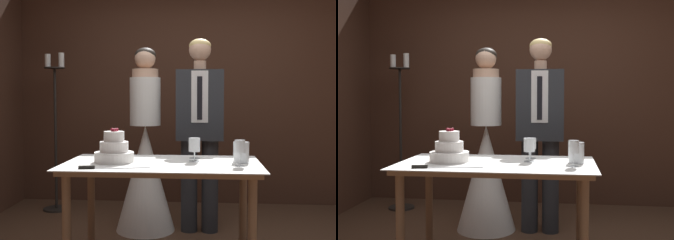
% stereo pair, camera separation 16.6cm
% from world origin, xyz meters
% --- Properties ---
extents(wall_back, '(4.44, 0.12, 2.60)m').
position_xyz_m(wall_back, '(0.00, 2.00, 1.30)').
color(wall_back, '#472B1E').
rests_on(wall_back, ground_plane).
extents(cake_table, '(1.33, 0.77, 0.78)m').
position_xyz_m(cake_table, '(-0.24, -0.07, 0.68)').
color(cake_table, '#8E6B4C').
rests_on(cake_table, ground_plane).
extents(tiered_cake, '(0.27, 0.27, 0.23)m').
position_xyz_m(tiered_cake, '(-0.57, -0.08, 0.85)').
color(tiered_cake, white).
rests_on(tiered_cake, cake_table).
extents(cake_knife, '(0.44, 0.11, 0.02)m').
position_xyz_m(cake_knife, '(-0.60, -0.35, 0.78)').
color(cake_knife, silver).
rests_on(cake_knife, cake_table).
extents(wine_glass_near, '(0.07, 0.07, 0.17)m').
position_xyz_m(wine_glass_near, '(0.27, -0.18, 0.89)').
color(wine_glass_near, silver).
rests_on(wine_glass_near, cake_table).
extents(wine_glass_middle, '(0.08, 0.08, 0.15)m').
position_xyz_m(wine_glass_middle, '(-0.02, 0.13, 0.88)').
color(wine_glass_middle, silver).
rests_on(wine_glass_middle, cake_table).
extents(wine_glass_far, '(0.08, 0.08, 0.16)m').
position_xyz_m(wine_glass_far, '(-0.02, -0.01, 0.89)').
color(wine_glass_far, silver).
rests_on(wine_glass_far, cake_table).
extents(hurricane_candle, '(0.11, 0.11, 0.14)m').
position_xyz_m(hurricane_candle, '(0.30, -0.03, 0.84)').
color(hurricane_candle, silver).
rests_on(hurricane_candle, cake_table).
extents(bride, '(0.54, 0.54, 1.67)m').
position_xyz_m(bride, '(-0.49, 0.88, 0.61)').
color(bride, white).
rests_on(bride, ground_plane).
extents(groom, '(0.42, 0.25, 1.75)m').
position_xyz_m(groom, '(0.01, 0.88, 0.97)').
color(groom, '#282B30').
rests_on(groom, ground_plane).
extents(candle_stand, '(0.28, 0.28, 1.70)m').
position_xyz_m(candle_stand, '(-1.55, 1.49, 0.81)').
color(candle_stand, black).
rests_on(candle_stand, ground_plane).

